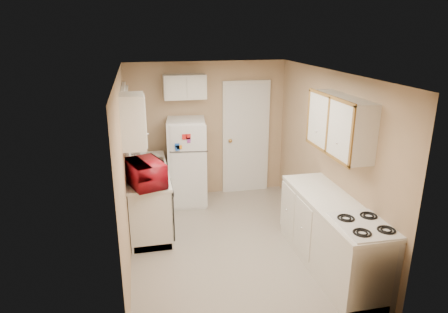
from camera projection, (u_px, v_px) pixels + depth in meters
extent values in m
plane|color=#B6AB9D|center=(231.00, 243.00, 5.70)|extent=(3.80, 3.80, 0.00)
plane|color=white|center=(232.00, 73.00, 4.96)|extent=(3.80, 3.80, 0.00)
plane|color=tan|center=(124.00, 172.00, 5.05)|extent=(3.80, 3.80, 0.00)
plane|color=tan|center=(329.00, 157.00, 5.61)|extent=(3.80, 3.80, 0.00)
plane|color=tan|center=(207.00, 130.00, 7.09)|extent=(2.80, 2.80, 0.00)
plane|color=tan|center=(281.00, 233.00, 3.56)|extent=(2.80, 2.80, 0.00)
cube|color=silver|center=(149.00, 196.00, 6.18)|extent=(0.60, 1.80, 0.90)
cube|color=black|center=(171.00, 209.00, 5.66)|extent=(0.03, 0.58, 0.72)
cube|color=gray|center=(147.00, 168.00, 6.19)|extent=(0.54, 0.74, 0.16)
imported|color=maroon|center=(146.00, 175.00, 5.37)|extent=(0.70, 0.53, 0.41)
imported|color=white|center=(143.00, 151.00, 6.59)|extent=(0.09, 0.09, 0.17)
cube|color=silver|center=(127.00, 122.00, 5.91)|extent=(0.10, 0.98, 1.08)
cube|color=silver|center=(133.00, 121.00, 5.10)|extent=(0.30, 0.45, 0.70)
cube|color=silver|center=(187.00, 162.00, 6.80)|extent=(0.69, 0.67, 1.50)
cube|color=silver|center=(185.00, 87.00, 6.63)|extent=(0.70, 0.30, 0.40)
cube|color=silver|center=(246.00, 138.00, 7.25)|extent=(0.86, 0.06, 2.08)
cube|color=silver|center=(331.00, 235.00, 5.04)|extent=(0.60, 2.00, 0.90)
cube|color=silver|center=(361.00, 263.00, 4.47)|extent=(0.59, 0.72, 0.85)
cube|color=silver|center=(340.00, 124.00, 4.93)|extent=(0.30, 1.20, 0.70)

